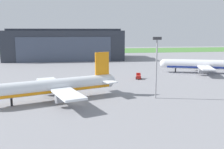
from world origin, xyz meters
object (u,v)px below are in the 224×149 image
airliner_near_left (55,87)px  pushback_tractor (138,76)px  airliner_far_left (201,65)px  apron_light_mast (156,62)px  maintenance_hangar (65,45)px

airliner_near_left → pushback_tractor: size_ratio=9.06×
airliner_far_left → pushback_tractor: size_ratio=8.91×
airliner_near_left → apron_light_mast: bearing=-3.9°
airliner_near_left → pushback_tractor: bearing=41.6°
airliner_near_left → apron_light_mast: 28.55m
maintenance_hangar → airliner_near_left: size_ratio=2.12×
airliner_near_left → pushback_tractor: (30.25, 26.82, -2.82)m
apron_light_mast → maintenance_hangar: bearing=104.9°
apron_light_mast → pushback_tractor: bearing=85.1°
maintenance_hangar → apron_light_mast: size_ratio=4.32×
airliner_far_left → pushback_tractor: (-31.04, -9.43, -2.78)m
airliner_far_left → airliner_near_left: bearing=-149.4°
maintenance_hangar → pushback_tractor: bearing=-68.4°
maintenance_hangar → pushback_tractor: maintenance_hangar is taller
maintenance_hangar → airliner_far_left: maintenance_hangar is taller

